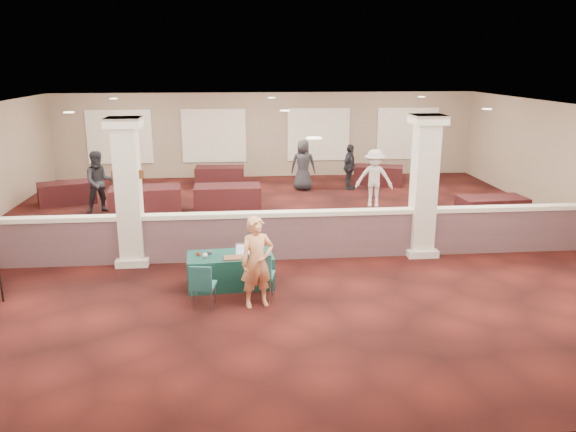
{
  "coord_description": "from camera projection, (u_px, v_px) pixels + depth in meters",
  "views": [
    {
      "loc": [
        -1.19,
        -13.49,
        4.31
      ],
      "look_at": [
        -0.12,
        -2.0,
        1.13
      ],
      "focal_mm": 35.0,
      "sensor_mm": 36.0,
      "label": 1
    }
  ],
  "objects": [
    {
      "name": "ground",
      "position": [
        285.0,
        238.0,
        14.2
      ],
      "size": [
        16.0,
        16.0,
        0.0
      ],
      "primitive_type": "plane",
      "color": "#441511",
      "rests_on": "ground"
    },
    {
      "name": "wall_back",
      "position": [
        267.0,
        135.0,
        21.45
      ],
      "size": [
        16.0,
        0.04,
        3.2
      ],
      "primitive_type": "cube",
      "color": "gray",
      "rests_on": "ground"
    },
    {
      "name": "wall_front",
      "position": [
        350.0,
        320.0,
        6.1
      ],
      "size": [
        16.0,
        0.04,
        3.2
      ],
      "primitive_type": "cube",
      "color": "gray",
      "rests_on": "ground"
    },
    {
      "name": "ceiling",
      "position": [
        285.0,
        110.0,
        13.35
      ],
      "size": [
        16.0,
        16.0,
        0.02
      ],
      "primitive_type": "cube",
      "color": "white",
      "rests_on": "wall_back"
    },
    {
      "name": "partition_wall",
      "position": [
        291.0,
        234.0,
        12.61
      ],
      "size": [
        15.6,
        0.28,
        1.1
      ],
      "color": "brown",
      "rests_on": "ground"
    },
    {
      "name": "column_left",
      "position": [
        129.0,
        191.0,
        12.01
      ],
      "size": [
        0.72,
        0.72,
        3.2
      ],
      "color": "silver",
      "rests_on": "ground"
    },
    {
      "name": "column_right",
      "position": [
        424.0,
        185.0,
        12.59
      ],
      "size": [
        0.72,
        0.72,
        3.2
      ],
      "color": "silver",
      "rests_on": "ground"
    },
    {
      "name": "sconce_left",
      "position": [
        114.0,
        175.0,
        11.89
      ],
      "size": [
        0.12,
        0.12,
        0.18
      ],
      "color": "brown",
      "rests_on": "column_left"
    },
    {
      "name": "sconce_right",
      "position": [
        141.0,
        174.0,
        11.94
      ],
      "size": [
        0.12,
        0.12,
        0.18
      ],
      "color": "brown",
      "rests_on": "column_left"
    },
    {
      "name": "near_table",
      "position": [
        230.0,
        270.0,
        11.11
      ],
      "size": [
        1.73,
        0.96,
        0.64
      ],
      "primitive_type": "cube",
      "rotation": [
        0.0,
        0.0,
        0.07
      ],
      "color": "#0E3328",
      "rests_on": "ground"
    },
    {
      "name": "conf_chair_main",
      "position": [
        260.0,
        272.0,
        10.33
      ],
      "size": [
        0.56,
        0.56,
        0.95
      ],
      "rotation": [
        0.0,
        0.0,
        -0.19
      ],
      "color": "#1E5658",
      "rests_on": "ground"
    },
    {
      "name": "conf_chair_side",
      "position": [
        202.0,
        283.0,
        10.02
      ],
      "size": [
        0.49,
        0.49,
        0.84
      ],
      "rotation": [
        0.0,
        0.0,
        -0.17
      ],
      "color": "#1E5658",
      "rests_on": "ground"
    },
    {
      "name": "woman",
      "position": [
        257.0,
        262.0,
        10.05
      ],
      "size": [
        0.69,
        0.55,
        1.68
      ],
      "primitive_type": "imported",
      "rotation": [
        0.0,
        0.0,
        0.28
      ],
      "color": "#E59C63",
      "rests_on": "ground"
    },
    {
      "name": "far_table_front_left",
      "position": [
        146.0,
        201.0,
        16.26
      ],
      "size": [
        2.12,
        1.25,
        0.82
      ],
      "primitive_type": "cube",
      "rotation": [
        0.0,
        0.0,
        0.12
      ],
      "color": "black",
      "rests_on": "ground"
    },
    {
      "name": "far_table_front_center",
      "position": [
        228.0,
        199.0,
        16.62
      ],
      "size": [
        1.96,
        1.0,
        0.79
      ],
      "primitive_type": "cube",
      "rotation": [
        0.0,
        0.0,
        0.01
      ],
      "color": "black",
      "rests_on": "ground"
    },
    {
      "name": "far_table_front_right",
      "position": [
        492.0,
        210.0,
        15.46
      ],
      "size": [
        1.85,
        1.01,
        0.73
      ],
      "primitive_type": "cube",
      "rotation": [
        0.0,
        0.0,
        0.06
      ],
      "color": "black",
      "rests_on": "ground"
    },
    {
      "name": "far_table_back_left",
      "position": [
        67.0,
        193.0,
        17.57
      ],
      "size": [
        1.86,
        1.39,
        0.68
      ],
      "primitive_type": "cube",
      "rotation": [
        0.0,
        0.0,
        0.38
      ],
      "color": "black",
      "rests_on": "ground"
    },
    {
      "name": "far_table_back_center",
      "position": [
        220.0,
        176.0,
        20.09
      ],
      "size": [
        1.74,
        0.92,
        0.69
      ],
      "primitive_type": "cube",
      "rotation": [
        0.0,
        0.0,
        -0.04
      ],
      "color": "black",
      "rests_on": "ground"
    },
    {
      "name": "far_table_back_right",
      "position": [
        378.0,
        175.0,
        20.24
      ],
      "size": [
        1.88,
        1.3,
        0.69
      ],
      "primitive_type": "cube",
      "rotation": [
        0.0,
        0.0,
        -0.29
      ],
      "color": "black",
      "rests_on": "ground"
    },
    {
      "name": "attendee_a",
      "position": [
        100.0,
        182.0,
        16.37
      ],
      "size": [
        0.99,
        0.78,
        1.82
      ],
      "primitive_type": "imported",
      "rotation": [
        0.0,
        0.0,
        0.39
      ],
      "color": "black",
      "rests_on": "ground"
    },
    {
      "name": "attendee_b",
      "position": [
        374.0,
        178.0,
        17.12
      ],
      "size": [
        1.22,
        0.77,
        1.76
      ],
      "primitive_type": "imported",
      "rotation": [
        0.0,
        0.0,
        -0.24
      ],
      "color": "#B9B9B5",
      "rests_on": "ground"
    },
    {
      "name": "attendee_c",
      "position": [
        349.0,
        167.0,
        19.43
      ],
      "size": [
        0.87,
        1.01,
        1.57
      ],
      "primitive_type": "imported",
      "rotation": [
        0.0,
        0.0,
        1.0
      ],
      "color": "black",
      "rests_on": "ground"
    },
    {
      "name": "attendee_d",
      "position": [
        303.0,
        165.0,
        19.29
      ],
      "size": [
        0.94,
        0.63,
        1.75
      ],
      "primitive_type": "imported",
      "rotation": [
        0.0,
        0.0,
        2.94
      ],
      "color": "black",
      "rests_on": "ground"
    },
    {
      "name": "laptop_base",
      "position": [
        244.0,
        254.0,
        11.03
      ],
      "size": [
        0.3,
        0.22,
        0.02
      ],
      "primitive_type": "cube",
      "rotation": [
        0.0,
        0.0,
        0.07
      ],
      "color": "silver",
      "rests_on": "near_table"
    },
    {
      "name": "laptop_screen",
      "position": [
        243.0,
        248.0,
        11.09
      ],
      "size": [
        0.29,
        0.03,
        0.19
      ],
      "primitive_type": "cube",
      "rotation": [
        0.0,
        0.0,
        0.07
      ],
      "color": "silver",
      "rests_on": "near_table"
    },
    {
      "name": "screen_glow",
      "position": [
        243.0,
        248.0,
        11.09
      ],
      "size": [
        0.26,
        0.02,
        0.17
      ],
      "primitive_type": "cube",
      "rotation": [
        0.0,
        0.0,
        0.07
      ],
      "color": "silver",
      "rests_on": "near_table"
    },
    {
      "name": "knitting",
      "position": [
        233.0,
        258.0,
        10.82
      ],
      "size": [
        0.37,
        0.29,
        0.03
      ],
      "primitive_type": "cube",
      "rotation": [
        0.0,
        0.0,
        0.07
      ],
      "color": "#AF561C",
      "rests_on": "near_table"
    },
    {
      "name": "yarn_cream",
      "position": [
        205.0,
        255.0,
        10.85
      ],
      "size": [
        0.1,
        0.1,
        0.1
      ],
      "primitive_type": "sphere",
      "color": "beige",
      "rests_on": "near_table"
    },
    {
      "name": "yarn_red",
      "position": [
        198.0,
        254.0,
        10.96
      ],
      "size": [
        0.09,
        0.09,
        0.09
      ],
      "primitive_type": "sphere",
      "color": "maroon",
      "rests_on": "near_table"
    },
    {
      "name": "yarn_grey",
      "position": [
        209.0,
        252.0,
        11.05
      ],
      "size": [
        0.09,
        0.09,
        0.09
      ],
      "primitive_type": "sphere",
      "color": "#4A4B4F",
      "rests_on": "near_table"
    },
    {
      "name": "scissors",
      "position": [
        260.0,
        257.0,
        10.88
      ],
      "size": [
        0.11,
        0.03,
        0.01
      ],
      "primitive_type": "cube",
      "rotation": [
        0.0,
        0.0,
        0.07
      ],
      "color": "red",
      "rests_on": "near_table"
    }
  ]
}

